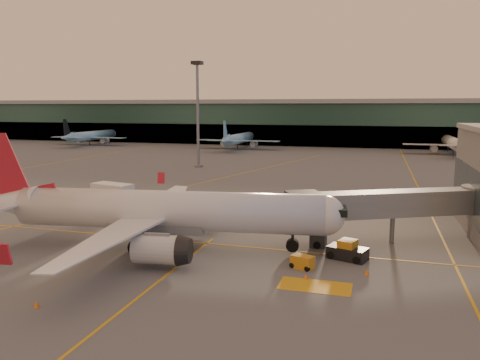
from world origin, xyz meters
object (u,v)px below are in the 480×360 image
(gpu_cart, at_px, (302,262))
(main_airplane, at_px, (156,212))
(pushback_tug, at_px, (347,251))
(catering_truck, at_px, (113,198))

(gpu_cart, bearing_deg, main_airplane, -164.43)
(main_airplane, bearing_deg, gpu_cart, -15.20)
(main_airplane, height_order, pushback_tug, main_airplane)
(main_airplane, distance_m, pushback_tug, 19.93)
(catering_truck, height_order, pushback_tug, catering_truck)
(catering_truck, relative_size, pushback_tug, 1.47)
(catering_truck, xyz_separation_m, pushback_tug, (31.97, -9.81, -1.75))
(catering_truck, distance_m, pushback_tug, 33.48)
(gpu_cart, height_order, pushback_tug, pushback_tug)
(catering_truck, relative_size, gpu_cart, 2.58)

